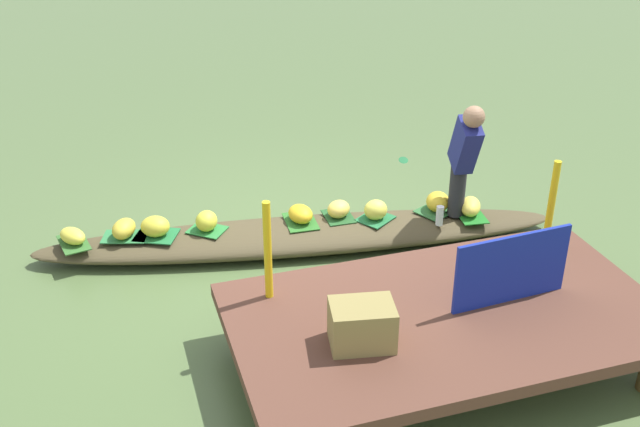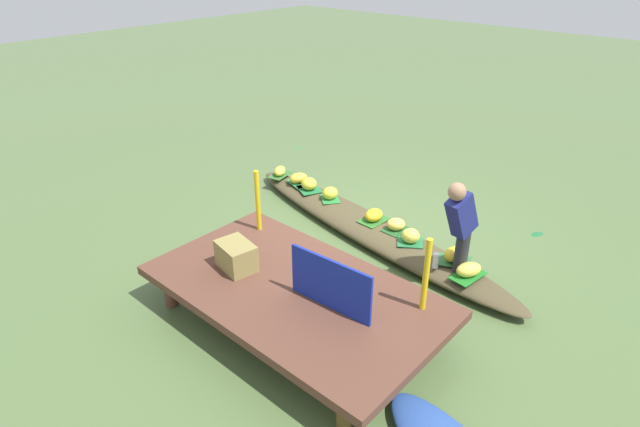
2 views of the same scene
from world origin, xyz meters
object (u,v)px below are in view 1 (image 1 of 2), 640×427
at_px(banana_bunch_1, 124,229).
at_px(banana_bunch_8, 470,206).
at_px(vendor_boat, 300,236).
at_px(banana_bunch_6, 73,236).
at_px(market_banner, 512,269).
at_px(produce_crate, 362,325).
at_px(vendor_person, 464,154).
at_px(banana_bunch_0, 301,214).
at_px(banana_bunch_3, 206,221).
at_px(banana_bunch_7, 155,226).
at_px(banana_bunch_4, 438,202).
at_px(banana_bunch_5, 376,210).
at_px(banana_bunch_2, 339,209).
at_px(water_bottle, 440,216).

xyz_separation_m(banana_bunch_1, banana_bunch_8, (-3.30, 0.56, -0.00)).
height_order(vendor_boat, banana_bunch_6, banana_bunch_6).
relative_size(banana_bunch_8, market_banner, 0.33).
bearing_deg(produce_crate, vendor_person, -132.42).
height_order(banana_bunch_0, banana_bunch_3, banana_bunch_3).
bearing_deg(banana_bunch_7, market_banner, 136.50).
relative_size(banana_bunch_4, vendor_person, 0.24).
bearing_deg(banana_bunch_8, banana_bunch_3, -10.27).
distance_m(banana_bunch_0, banana_bunch_5, 0.73).
bearing_deg(banana_bunch_0, banana_bunch_6, -6.24).
height_order(banana_bunch_2, banana_bunch_4, banana_bunch_4).
xyz_separation_m(banana_bunch_6, banana_bunch_7, (-0.74, 0.09, 0.02)).
height_order(banana_bunch_5, banana_bunch_8, banana_bunch_5).
bearing_deg(banana_bunch_8, banana_bunch_5, -11.62).
xyz_separation_m(banana_bunch_0, produce_crate, (0.22, 2.28, 0.32)).
bearing_deg(water_bottle, banana_bunch_6, -11.56).
distance_m(banana_bunch_2, produce_crate, 2.37).
distance_m(banana_bunch_4, market_banner, 2.02).
relative_size(banana_bunch_3, banana_bunch_8, 0.76).
bearing_deg(vendor_person, banana_bunch_0, -15.51).
xyz_separation_m(vendor_boat, banana_bunch_1, (1.63, -0.28, 0.20)).
height_order(vendor_boat, banana_bunch_0, banana_bunch_0).
distance_m(banana_bunch_1, banana_bunch_7, 0.29).
relative_size(banana_bunch_2, banana_bunch_8, 0.79).
height_order(banana_bunch_2, banana_bunch_6, banana_bunch_2).
bearing_deg(banana_bunch_8, produce_crate, 45.93).
height_order(banana_bunch_2, banana_bunch_3, banana_bunch_3).
bearing_deg(banana_bunch_8, water_bottle, 14.97).
bearing_deg(banana_bunch_5, market_banner, 98.71).
bearing_deg(water_bottle, banana_bunch_1, -12.82).
bearing_deg(banana_bunch_0, banana_bunch_5, 166.90).
xyz_separation_m(banana_bunch_3, banana_bunch_5, (-1.61, 0.27, 0.00)).
relative_size(banana_bunch_4, banana_bunch_8, 0.92).
xyz_separation_m(banana_bunch_1, banana_bunch_2, (-2.04, 0.22, -0.00)).
distance_m(banana_bunch_0, banana_bunch_7, 1.38).
bearing_deg(banana_bunch_6, market_banner, 143.07).
bearing_deg(banana_bunch_0, market_banner, 115.55).
height_order(banana_bunch_6, produce_crate, produce_crate).
xyz_separation_m(banana_bunch_3, produce_crate, (-0.67, 2.38, 0.30)).
distance_m(vendor_boat, market_banner, 2.38).
relative_size(banana_bunch_3, banana_bunch_4, 0.83).
height_order(banana_bunch_7, banana_bunch_8, banana_bunch_7).
xyz_separation_m(banana_bunch_3, water_bottle, (-2.15, 0.56, -0.00)).
distance_m(banana_bunch_1, water_bottle, 2.99).
distance_m(banana_bunch_3, banana_bunch_6, 1.22).
xyz_separation_m(vendor_boat, banana_bunch_6, (2.09, -0.30, 0.19)).
bearing_deg(banana_bunch_1, banana_bunch_8, 170.35).
bearing_deg(banana_bunch_7, produce_crate, 115.37).
xyz_separation_m(vendor_person, water_bottle, (0.23, 0.05, -0.59)).
distance_m(banana_bunch_4, water_bottle, 0.30).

